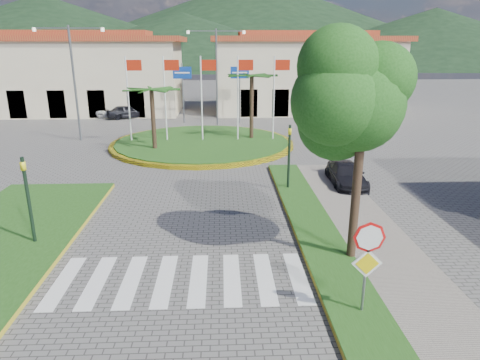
{
  "coord_description": "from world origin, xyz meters",
  "views": [
    {
      "loc": [
        1.35,
        -7.35,
        6.7
      ],
      "look_at": [
        2.02,
        8.0,
        1.84
      ],
      "focal_mm": 32.0,
      "sensor_mm": 36.0,
      "label": 1
    }
  ],
  "objects_px": {
    "car_side_right": "(346,175)",
    "white_van": "(117,112)",
    "stop_sign": "(368,254)",
    "deciduous_tree": "(364,100)",
    "car_dark_b": "(300,107)",
    "car_dark_a": "(127,111)",
    "roundabout_island": "(202,143)"
  },
  "relations": [
    {
      "from": "deciduous_tree",
      "to": "white_van",
      "type": "xyz_separation_m",
      "value": [
        -14.22,
        29.31,
        -4.65
      ]
    },
    {
      "from": "car_dark_b",
      "to": "car_dark_a",
      "type": "bearing_deg",
      "value": 95.91
    },
    {
      "from": "car_side_right",
      "to": "white_van",
      "type": "bearing_deg",
      "value": 128.85
    },
    {
      "from": "car_side_right",
      "to": "stop_sign",
      "type": "bearing_deg",
      "value": -101.65
    },
    {
      "from": "white_van",
      "to": "car_side_right",
      "type": "relative_size",
      "value": 0.98
    },
    {
      "from": "stop_sign",
      "to": "car_dark_b",
      "type": "bearing_deg",
      "value": 82.51
    },
    {
      "from": "deciduous_tree",
      "to": "white_van",
      "type": "relative_size",
      "value": 1.8
    },
    {
      "from": "car_dark_a",
      "to": "car_dark_b",
      "type": "xyz_separation_m",
      "value": [
        17.01,
        2.44,
        0.03
      ]
    },
    {
      "from": "roundabout_island",
      "to": "deciduous_tree",
      "type": "distance_m",
      "value": 18.55
    },
    {
      "from": "car_dark_a",
      "to": "car_side_right",
      "type": "relative_size",
      "value": 1.0
    },
    {
      "from": "car_side_right",
      "to": "car_dark_a",
      "type": "bearing_deg",
      "value": 127.5
    },
    {
      "from": "roundabout_island",
      "to": "white_van",
      "type": "height_order",
      "value": "roundabout_island"
    },
    {
      "from": "deciduous_tree",
      "to": "car_dark_b",
      "type": "relative_size",
      "value": 1.63
    },
    {
      "from": "deciduous_tree",
      "to": "stop_sign",
      "type": "bearing_deg",
      "value": -101.18
    },
    {
      "from": "car_dark_a",
      "to": "deciduous_tree",
      "type": "bearing_deg",
      "value": -176.77
    },
    {
      "from": "stop_sign",
      "to": "car_dark_a",
      "type": "relative_size",
      "value": 0.69
    },
    {
      "from": "car_dark_b",
      "to": "car_side_right",
      "type": "bearing_deg",
      "value": 173.12
    },
    {
      "from": "white_van",
      "to": "deciduous_tree",
      "type": "bearing_deg",
      "value": -159.02
    },
    {
      "from": "stop_sign",
      "to": "white_van",
      "type": "xyz_separation_m",
      "value": [
        -13.62,
        32.34,
        -1.27
      ]
    },
    {
      "from": "white_van",
      "to": "car_dark_a",
      "type": "relative_size",
      "value": 0.98
    },
    {
      "from": "roundabout_island",
      "to": "stop_sign",
      "type": "distance_m",
      "value": 20.69
    },
    {
      "from": "deciduous_tree",
      "to": "car_dark_a",
      "type": "height_order",
      "value": "deciduous_tree"
    },
    {
      "from": "roundabout_island",
      "to": "car_dark_b",
      "type": "xyz_separation_m",
      "value": [
        9.41,
        14.27,
        0.52
      ]
    },
    {
      "from": "deciduous_tree",
      "to": "car_dark_a",
      "type": "bearing_deg",
      "value": 114.43
    },
    {
      "from": "stop_sign",
      "to": "deciduous_tree",
      "type": "height_order",
      "value": "deciduous_tree"
    },
    {
      "from": "stop_sign",
      "to": "car_side_right",
      "type": "xyz_separation_m",
      "value": [
        2.6,
        10.71,
        -1.23
      ]
    },
    {
      "from": "roundabout_island",
      "to": "stop_sign",
      "type": "xyz_separation_m",
      "value": [
        4.9,
        -20.04,
        1.62
      ]
    },
    {
      "from": "stop_sign",
      "to": "white_van",
      "type": "bearing_deg",
      "value": 112.83
    },
    {
      "from": "deciduous_tree",
      "to": "roundabout_island",
      "type": "bearing_deg",
      "value": 107.91
    },
    {
      "from": "white_van",
      "to": "car_side_right",
      "type": "bearing_deg",
      "value": -148.03
    },
    {
      "from": "deciduous_tree",
      "to": "car_side_right",
      "type": "distance_m",
      "value": 9.18
    },
    {
      "from": "stop_sign",
      "to": "car_dark_a",
      "type": "bearing_deg",
      "value": 111.41
    }
  ]
}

